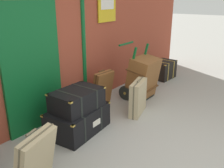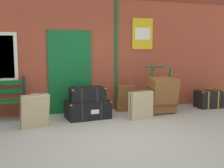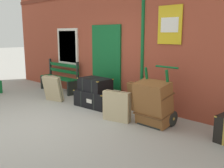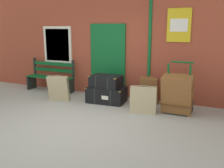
{
  "view_description": "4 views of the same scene",
  "coord_description": "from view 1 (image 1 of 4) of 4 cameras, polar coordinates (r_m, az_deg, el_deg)",
  "views": [
    {
      "loc": [
        -2.81,
        -0.86,
        2.14
      ],
      "look_at": [
        0.87,
        1.79,
        0.55
      ],
      "focal_mm": 39.9,
      "sensor_mm": 36.0,
      "label": 1
    },
    {
      "loc": [
        -1.61,
        -4.48,
        1.63
      ],
      "look_at": [
        0.5,
        1.83,
        0.78
      ],
      "focal_mm": 43.85,
      "sensor_mm": 36.0,
      "label": 2
    },
    {
      "loc": [
        4.71,
        -2.61,
        1.86
      ],
      "look_at": [
        0.46,
        1.75,
        0.67
      ],
      "focal_mm": 41.37,
      "sensor_mm": 36.0,
      "label": 3
    },
    {
      "loc": [
        2.79,
        -4.22,
        2.0
      ],
      "look_at": [
        0.02,
        1.76,
        0.52
      ],
      "focal_mm": 40.59,
      "sensor_mm": 36.0,
      "label": 4
    }
  ],
  "objects": [
    {
      "name": "suitcase_cream",
      "position": [
        5.12,
        -2.17,
        -0.99
      ],
      "size": [
        0.5,
        0.29,
        0.75
      ],
      "color": "brown",
      "rests_on": "ground"
    },
    {
      "name": "steamer_trunk_middle",
      "position": [
        4.04,
        -8.01,
        -3.56
      ],
      "size": [
        0.82,
        0.56,
        0.33
      ],
      "color": "black",
      "rests_on": "steamer_trunk_base"
    },
    {
      "name": "suitcase_umber",
      "position": [
        3.13,
        -17.15,
        -16.39
      ],
      "size": [
        0.62,
        0.41,
        0.73
      ],
      "color": "tan",
      "rests_on": "ground"
    },
    {
      "name": "corner_trunk",
      "position": [
        7.02,
        11.62,
        3.26
      ],
      "size": [
        0.73,
        0.54,
        0.49
      ],
      "color": "black",
      "rests_on": "ground"
    },
    {
      "name": "brick_facade",
      "position": [
        4.47,
        -15.59,
        11.69
      ],
      "size": [
        10.4,
        0.35,
        3.2
      ],
      "color": "#9E422D",
      "rests_on": "ground"
    },
    {
      "name": "steamer_trunk_base",
      "position": [
        4.21,
        -7.79,
        -8.12
      ],
      "size": [
        1.06,
        0.73,
        0.43
      ],
      "color": "black",
      "rests_on": "ground"
    },
    {
      "name": "suitcase_oxblood",
      "position": [
        4.78,
        5.98,
        -3.11
      ],
      "size": [
        0.64,
        0.32,
        0.69
      ],
      "color": "tan",
      "rests_on": "ground"
    },
    {
      "name": "large_brown_trunk",
      "position": [
        5.47,
        7.08,
        1.42
      ],
      "size": [
        0.7,
        0.58,
        0.94
      ],
      "color": "brown",
      "rests_on": "ground"
    },
    {
      "name": "ground_plane",
      "position": [
        3.64,
        15.77,
        -17.58
      ],
      "size": [
        60.0,
        60.0,
        0.0
      ],
      "primitive_type": "plane",
      "color": "#A3A099"
    },
    {
      "name": "porters_trolley",
      "position": [
        5.61,
        5.42,
        -0.18
      ],
      "size": [
        0.71,
        0.63,
        1.19
      ],
      "color": "black",
      "rests_on": "ground"
    }
  ]
}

